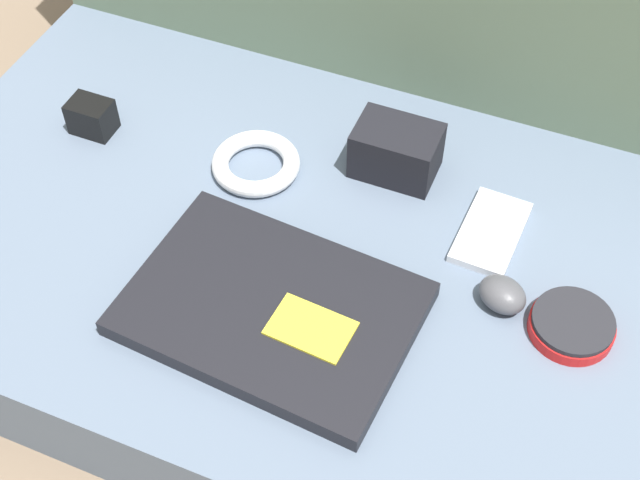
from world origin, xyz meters
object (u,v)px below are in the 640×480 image
(laptop, at_px, (272,309))
(camera_pouch, at_px, (396,151))
(computer_mouse, at_px, (502,294))
(charger_brick, at_px, (92,117))
(speaker_puck, at_px, (572,325))
(phone_black, at_px, (491,232))

(laptop, xyz_separation_m, camera_pouch, (0.05, 0.27, 0.02))
(computer_mouse, distance_m, charger_brick, 0.59)
(laptop, xyz_separation_m, speaker_puck, (0.32, 0.11, -0.00))
(laptop, relative_size, phone_black, 2.63)
(speaker_puck, relative_size, camera_pouch, 0.90)
(phone_black, relative_size, camera_pouch, 1.19)
(camera_pouch, height_order, charger_brick, camera_pouch)
(camera_pouch, relative_size, charger_brick, 1.88)
(charger_brick, bearing_deg, laptop, -28.15)
(laptop, distance_m, phone_black, 0.29)
(camera_pouch, bearing_deg, charger_brick, -168.19)
(speaker_puck, relative_size, phone_black, 0.75)
(computer_mouse, xyz_separation_m, charger_brick, (-0.58, 0.07, 0.01))
(laptop, height_order, computer_mouse, computer_mouse)
(laptop, bearing_deg, phone_black, 51.22)
(laptop, xyz_separation_m, charger_brick, (-0.35, 0.19, 0.01))
(computer_mouse, relative_size, speaker_puck, 0.74)
(phone_black, height_order, camera_pouch, camera_pouch)
(speaker_puck, bearing_deg, camera_pouch, 148.49)
(speaker_puck, distance_m, camera_pouch, 0.31)
(laptop, distance_m, camera_pouch, 0.28)
(laptop, xyz_separation_m, phone_black, (0.20, 0.21, -0.01))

